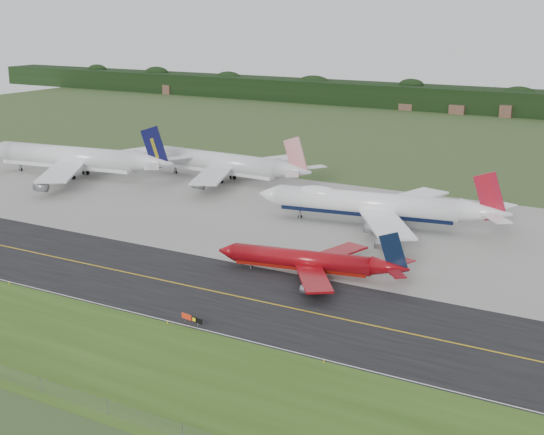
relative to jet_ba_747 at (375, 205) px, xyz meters
The scene contains 16 objects.
ground 54.36m from the jet_ba_747, 104.93° to the right, with size 600.00×600.00×0.00m, color #324B23.
grass_verge 88.53m from the jet_ba_747, 99.07° to the right, with size 400.00×30.00×0.01m, color #2C4F17.
taxiway 58.21m from the jet_ba_747, 103.91° to the right, with size 400.00×32.00×0.02m, color black.
apron 14.97m from the jet_ba_747, behind, with size 400.00×78.00×0.01m, color gray.
taxiway_centreline 58.21m from the jet_ba_747, 103.91° to the right, with size 400.00×0.40×0.00m, color gold.
taxiway_edge_line 73.30m from the jet_ba_747, 100.99° to the right, with size 400.00×0.25×0.00m, color silver.
perimeter_fence 101.32m from the jet_ba_747, 97.91° to the right, with size 320.00×0.10×320.00m.
horizon_treeline 221.93m from the jet_ba_747, 93.60° to the left, with size 700.00×25.00×12.00m.
jet_ba_747 is the anchor object (origin of this frame).
jet_red_737 39.40m from the jet_ba_747, 85.98° to the right, with size 39.17×31.53×10.61m.
jet_navy_gold 102.58m from the jet_ba_747, behind, with size 68.89×59.51×17.78m.
jet_star_tail 63.42m from the jet_ba_747, 158.00° to the left, with size 61.04×51.08×16.11m.
taxiway_sign 71.21m from the jet_ba_747, 92.86° to the right, with size 4.68×0.97×1.57m.
edge_marker_left 85.85m from the jet_ba_747, 121.89° to the right, with size 0.16×0.16×0.50m, color yellow.
edge_marker_center 73.31m from the jet_ba_747, 95.76° to the right, with size 0.16×0.16×0.50m, color yellow.
edge_marker_right 76.15m from the jet_ba_747, 73.27° to the right, with size 0.16×0.16×0.50m, color yellow.
Camera 1 is at (80.38, -113.83, 51.02)m, focal length 50.00 mm.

